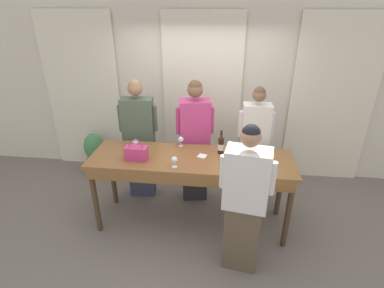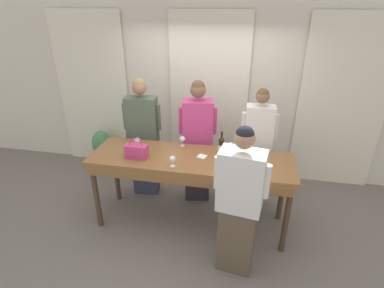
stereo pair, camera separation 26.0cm
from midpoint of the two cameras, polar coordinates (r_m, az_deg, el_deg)
ground_plane at (r=4.34m, az=1.57°, el=-14.53°), size 18.00×18.00×0.00m
wall_back at (r=5.03m, az=4.76°, el=9.46°), size 12.00×0.06×2.80m
curtain_panel_left at (r=5.58m, az=-17.01°, el=9.49°), size 1.28×0.03×2.69m
curtain_panel_center at (r=4.98m, az=4.65°, el=8.64°), size 1.28×0.03×2.69m
curtain_panel_right at (r=5.18m, az=27.89°, el=6.38°), size 1.28×0.03×2.69m
tasting_bar at (r=3.79m, az=1.67°, el=-4.17°), size 2.56×0.77×1.02m
wine_bottle at (r=3.81m, az=7.55°, el=-0.37°), size 0.07×0.07×0.32m
handbag at (r=3.76m, az=-8.59°, el=-1.32°), size 0.28×0.13×0.26m
wine_glass_front_left at (r=3.61m, az=9.90°, el=-2.57°), size 0.07×0.07×0.14m
wine_glass_front_mid at (r=3.59m, az=12.54°, el=-3.01°), size 0.07×0.07×0.14m
wine_glass_front_right at (r=4.02m, az=-8.58°, el=0.60°), size 0.07×0.07×0.14m
wine_glass_center_left at (r=4.02m, az=0.00°, el=0.88°), size 0.07×0.07×0.14m
wine_glass_center_mid at (r=3.52m, az=-1.63°, el=-2.95°), size 0.07×0.07×0.14m
wine_glass_center_right at (r=3.90m, az=9.27°, el=-0.29°), size 0.07×0.07×0.14m
napkin at (r=3.79m, az=3.87°, el=-2.38°), size 0.13×0.13×0.00m
pen at (r=3.46m, az=7.81°, el=-5.45°), size 0.05×0.14×0.01m
guest_olive_jacket at (r=4.50m, az=-7.63°, el=1.11°), size 0.56×0.27×1.84m
guest_pink_top at (r=4.32m, az=2.80°, el=0.28°), size 0.54×0.33×1.86m
guest_cream_sweater at (r=4.30m, az=13.99°, el=-0.98°), size 0.49×0.23×1.79m
host_pouring at (r=3.23m, az=11.30°, el=-11.19°), size 0.57×0.33×1.77m
potted_plant at (r=5.58m, az=-15.37°, el=-0.98°), size 0.34×0.34×0.73m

